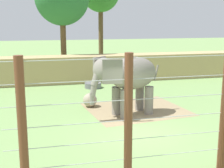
{
  "coord_description": "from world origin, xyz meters",
  "views": [
    {
      "loc": [
        -3.88,
        -11.24,
        4.41
      ],
      "look_at": [
        -0.33,
        3.07,
        1.4
      ],
      "focal_mm": 50.57,
      "sensor_mm": 36.0,
      "label": 1
    }
  ],
  "objects": [
    {
      "name": "ground_plane",
      "position": [
        0.0,
        0.0,
        0.0
      ],
      "size": [
        120.0,
        120.0,
        0.0
      ],
      "primitive_type": "plane",
      "color": "#759956"
    },
    {
      "name": "dirt_patch",
      "position": [
        0.97,
        3.27,
        0.0
      ],
      "size": [
        5.14,
        4.64,
        0.01
      ],
      "primitive_type": "cube",
      "rotation": [
        0.0,
        0.0,
        0.12
      ],
      "color": "#937F5B",
      "rests_on": "ground"
    },
    {
      "name": "embankment_wall",
      "position": [
        0.0,
        11.14,
        0.94
      ],
      "size": [
        36.0,
        1.8,
        1.89
      ],
      "primitive_type": "cube",
      "color": "tan",
      "rests_on": "ground"
    },
    {
      "name": "elephant",
      "position": [
        0.26,
        2.45,
        1.85
      ],
      "size": [
        3.66,
        2.1,
        2.8
      ],
      "color": "gray",
      "rests_on": "ground"
    },
    {
      "name": "enrichment_ball",
      "position": [
        -1.19,
        4.3,
        0.36
      ],
      "size": [
        0.71,
        0.71,
        0.71
      ],
      "primitive_type": "sphere",
      "color": "gray",
      "rests_on": "ground"
    },
    {
      "name": "cable_fence",
      "position": [
        -0.02,
        -3.47,
        1.8
      ],
      "size": [
        9.49,
        0.23,
        3.58
      ],
      "color": "brown",
      "rests_on": "ground"
    },
    {
      "name": "water_tub",
      "position": [
        -0.2,
        8.81,
        0.18
      ],
      "size": [
        1.1,
        1.1,
        0.35
      ],
      "color": "slate",
      "rests_on": "ground"
    }
  ]
}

